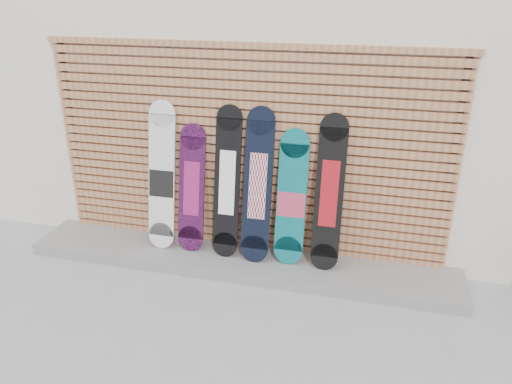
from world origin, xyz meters
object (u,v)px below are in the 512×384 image
snowboard_4 (291,199)px  snowboard_2 (227,183)px  snowboard_0 (162,177)px  snowboard_5 (329,194)px  snowboard_1 (192,189)px  snowboard_3 (258,186)px

snowboard_4 → snowboard_2: bearing=-179.5°
snowboard_0 → snowboard_4: 1.41m
snowboard_4 → snowboard_0: bearing=-179.7°
snowboard_2 → snowboard_4: (0.68, 0.01, -0.11)m
snowboard_2 → snowboard_5: 1.05m
snowboard_1 → snowboard_2: (0.40, -0.01, 0.11)m
snowboard_0 → snowboard_3: 1.06m
snowboard_2 → snowboard_0: bearing=-179.9°
snowboard_4 → snowboard_1: bearing=179.7°
snowboard_0 → snowboard_4: snowboard_0 is taller
snowboard_4 → snowboard_3: bearing=-176.3°
snowboard_1 → snowboard_5: (1.45, -0.01, 0.10)m
snowboard_2 → snowboard_4: snowboard_2 is taller
snowboard_0 → snowboard_4: size_ratio=1.15×
snowboard_0 → snowboard_2: 0.73m
snowboard_1 → snowboard_4: 1.08m
snowboard_1 → snowboard_4: (1.08, -0.01, 0.00)m
snowboard_0 → snowboard_1: 0.35m
snowboard_3 → snowboard_5: size_ratio=1.02×
snowboard_2 → snowboard_4: bearing=0.5°
snowboard_0 → snowboard_2: snowboard_0 is taller
snowboard_5 → snowboard_0: bearing=180.0°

